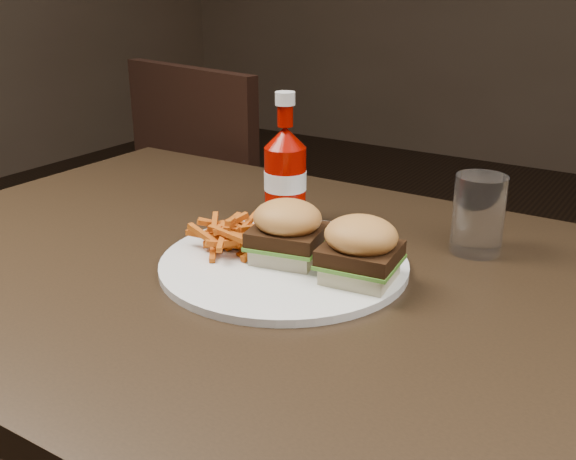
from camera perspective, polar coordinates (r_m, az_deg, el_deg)
The scene contains 8 objects.
dining_table at distance 0.90m, azimuth -1.59°, elevation -4.41°, with size 1.20×0.80×0.04m, color black.
chair_far at distance 1.84m, azimuth -2.66°, elevation -0.97°, with size 0.45×0.45×0.04m, color black.
plate at distance 0.89m, azimuth -0.35°, elevation -2.89°, with size 0.33×0.33×0.01m, color white.
sandwich_half_a at distance 0.89m, azimuth -0.05°, elevation -1.86°, with size 0.08×0.08×0.02m, color beige.
sandwich_half_b at distance 0.84m, azimuth 6.08°, elevation -3.51°, with size 0.08×0.08×0.02m, color beige.
fries_pile at distance 0.93m, azimuth -4.45°, elevation -0.11°, with size 0.10×0.10×0.04m, color #B14800, non-canonical shape.
ketchup_bottle at distance 1.03m, azimuth -0.23°, elevation 3.58°, with size 0.06×0.06×0.13m, color #8F0700.
tumbler at distance 0.96m, azimuth 15.82°, elevation 1.28°, with size 0.07×0.07×0.11m, color white.
Camera 1 is at (0.46, -0.67, 1.12)m, focal length 42.00 mm.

